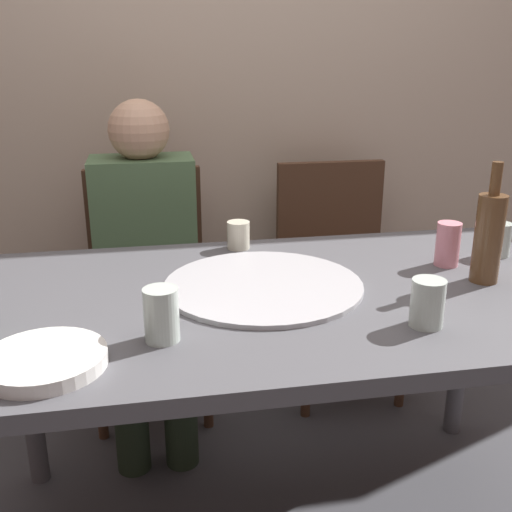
% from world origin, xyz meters
% --- Properties ---
extents(back_wall, '(6.00, 0.10, 2.60)m').
position_xyz_m(back_wall, '(0.00, 1.19, 1.30)').
color(back_wall, '#BCA893').
rests_on(back_wall, ground_plane).
extents(dining_table, '(1.57, 0.88, 0.76)m').
position_xyz_m(dining_table, '(0.00, 0.00, 0.68)').
color(dining_table, '#4C4C51').
rests_on(dining_table, ground_plane).
extents(pizza_tray, '(0.50, 0.50, 0.01)m').
position_xyz_m(pizza_tray, '(-0.05, 0.04, 0.76)').
color(pizza_tray, '#ADADB2').
rests_on(pizza_tray, dining_table).
extents(wine_bottle, '(0.07, 0.07, 0.31)m').
position_xyz_m(wine_bottle, '(0.52, -0.02, 0.88)').
color(wine_bottle, brown).
rests_on(wine_bottle, dining_table).
extents(tumbler_near, '(0.07, 0.07, 0.11)m').
position_xyz_m(tumbler_near, '(-0.32, -0.21, 0.81)').
color(tumbler_near, '#B7C6BC').
rests_on(tumbler_near, dining_table).
extents(tumbler_far, '(0.07, 0.07, 0.10)m').
position_xyz_m(tumbler_far, '(0.66, 0.16, 0.80)').
color(tumbler_far, '#B7C6BC').
rests_on(tumbler_far, dining_table).
extents(wine_glass, '(0.07, 0.07, 0.08)m').
position_xyz_m(wine_glass, '(-0.07, 0.36, 0.80)').
color(wine_glass, beige).
rests_on(wine_glass, dining_table).
extents(short_glass, '(0.07, 0.07, 0.11)m').
position_xyz_m(short_glass, '(0.25, -0.25, 0.81)').
color(short_glass, '#B7C6BC').
rests_on(short_glass, dining_table).
extents(soda_can, '(0.07, 0.07, 0.12)m').
position_xyz_m(soda_can, '(0.48, 0.11, 0.82)').
color(soda_can, pink).
rests_on(soda_can, dining_table).
extents(plate_stack, '(0.24, 0.24, 0.03)m').
position_xyz_m(plate_stack, '(-0.54, -0.28, 0.77)').
color(plate_stack, white).
rests_on(plate_stack, dining_table).
extents(chair_left, '(0.44, 0.44, 0.90)m').
position_xyz_m(chair_left, '(-0.34, 0.84, 0.51)').
color(chair_left, '#472D1E').
rests_on(chair_left, ground_plane).
extents(chair_right, '(0.44, 0.44, 0.90)m').
position_xyz_m(chair_right, '(0.41, 0.84, 0.51)').
color(chair_right, '#472D1E').
rests_on(chair_right, ground_plane).
extents(guest_in_sweater, '(0.36, 0.56, 1.17)m').
position_xyz_m(guest_in_sweater, '(-0.34, 0.69, 0.64)').
color(guest_in_sweater, '#4C6B47').
rests_on(guest_in_sweater, ground_plane).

